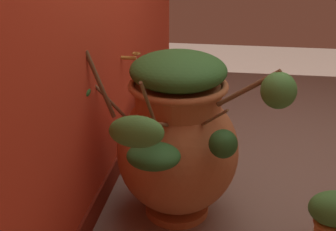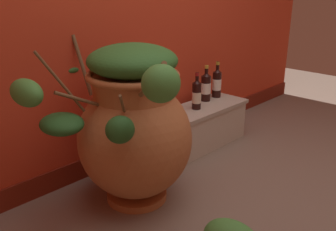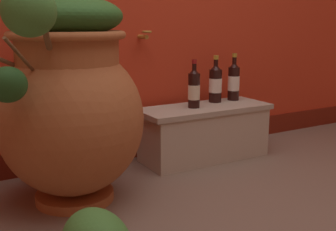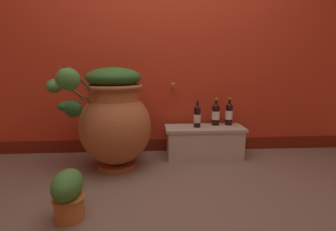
{
  "view_description": "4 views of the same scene",
  "coord_description": "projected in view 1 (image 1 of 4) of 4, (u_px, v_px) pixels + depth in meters",
  "views": [
    {
      "loc": [
        -2.45,
        0.41,
        1.47
      ],
      "look_at": [
        0.03,
        0.78,
        0.38
      ],
      "focal_mm": 44.74,
      "sensor_mm": 36.0,
      "label": 1
    },
    {
      "loc": [
        -1.72,
        -0.83,
        1.24
      ],
      "look_at": [
        -0.06,
        0.78,
        0.39
      ],
      "focal_mm": 39.21,
      "sensor_mm": 36.0,
      "label": 2
    },
    {
      "loc": [
        -0.99,
        -1.14,
        0.82
      ],
      "look_at": [
        0.09,
        0.75,
        0.33
      ],
      "focal_mm": 44.49,
      "sensor_mm": 36.0,
      "label": 3
    },
    {
      "loc": [
        -0.12,
        -1.61,
        0.94
      ],
      "look_at": [
        0.03,
        0.84,
        0.46
      ],
      "focal_mm": 26.67,
      "sensor_mm": 36.0,
      "label": 4
    }
  ],
  "objects": [
    {
      "name": "stone_ledge",
      "position": [
        164.0,
        119.0,
        3.17
      ],
      "size": [
        0.81,
        0.32,
        0.32
      ],
      "color": "beige",
      "rests_on": "ground_plane"
    },
    {
      "name": "potted_shrub",
      "position": [
        335.0,
        218.0,
        2.07
      ],
      "size": [
        0.2,
        0.27,
        0.32
      ],
      "color": "#CC7F3D",
      "rests_on": "ground_plane"
    },
    {
      "name": "wine_bottle_right",
      "position": [
        160.0,
        73.0,
        3.32
      ],
      "size": [
        0.07,
        0.07,
        0.3
      ],
      "color": "black",
      "rests_on": "stone_ledge"
    },
    {
      "name": "wine_bottle_left",
      "position": [
        163.0,
        89.0,
        2.99
      ],
      "size": [
        0.07,
        0.07,
        0.28
      ],
      "color": "black",
      "rests_on": "stone_ledge"
    },
    {
      "name": "ground_plane",
      "position": [
        285.0,
        177.0,
        2.75
      ],
      "size": [
        7.0,
        7.0,
        0.0
      ],
      "primitive_type": "plane",
      "color": "#7A6656"
    },
    {
      "name": "terracotta_urn",
      "position": [
        176.0,
        137.0,
        2.21
      ],
      "size": [
        0.95,
        1.18,
        0.95
      ],
      "color": "#B26638",
      "rests_on": "ground_plane"
    },
    {
      "name": "wine_bottle_middle",
      "position": [
        157.0,
        79.0,
        3.19
      ],
      "size": [
        0.08,
        0.08,
        0.29
      ],
      "color": "black",
      "rests_on": "stone_ledge"
    }
  ]
}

